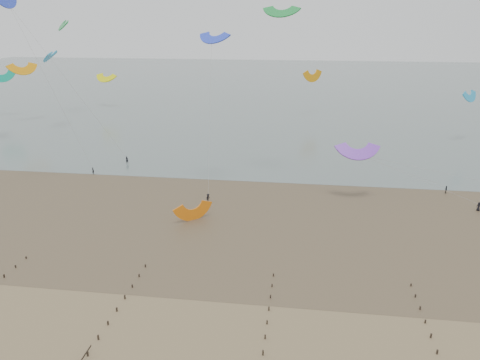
{
  "coord_description": "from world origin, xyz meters",
  "views": [
    {
      "loc": [
        7.04,
        -43.63,
        33.24
      ],
      "look_at": [
        -2.77,
        28.0,
        8.0
      ],
      "focal_mm": 35.0,
      "sensor_mm": 36.0,
      "label": 1
    }
  ],
  "objects": [
    {
      "name": "ground",
      "position": [
        0.0,
        0.0,
        0.0
      ],
      "size": [
        500.0,
        500.0,
        0.0
      ],
      "primitive_type": "plane",
      "color": "brown",
      "rests_on": "ground"
    },
    {
      "name": "sea_and_shore",
      "position": [
        -4.08,
        34.4,
        0.01
      ],
      "size": [
        500.0,
        665.0,
        0.03
      ],
      "color": "#475654",
      "rests_on": "ground"
    },
    {
      "name": "kitesurfer_lead",
      "position": [
        -38.98,
        50.2,
        0.78
      ],
      "size": [
        0.68,
        0.64,
        1.57
      ],
      "primitive_type": "imported",
      "rotation": [
        0.0,
        0.0,
        2.51
      ],
      "color": "black",
      "rests_on": "ground"
    },
    {
      "name": "kitesurfers",
      "position": [
        31.25,
        50.67,
        0.87
      ],
      "size": [
        92.89,
        25.43,
        1.85
      ],
      "color": "black",
      "rests_on": "ground"
    },
    {
      "name": "grounded_kite",
      "position": [
        -11.02,
        28.84,
        0.0
      ],
      "size": [
        7.75,
        7.57,
        3.36
      ],
      "primitive_type": null,
      "rotation": [
        1.54,
        0.0,
        0.69
      ],
      "color": "orange",
      "rests_on": "ground"
    },
    {
      "name": "kites_airborne",
      "position": [
        -21.48,
        94.67,
        21.18
      ],
      "size": [
        246.41,
        115.75,
        41.97
      ],
      "color": "#2198D0",
      "rests_on": "ground"
    }
  ]
}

